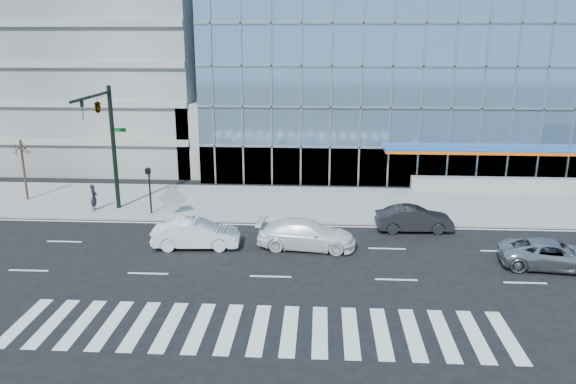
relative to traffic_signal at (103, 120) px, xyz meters
name	(u,v)px	position (x,y,z in m)	size (l,w,h in m)	color
ground	(277,246)	(11.00, -4.57, -6.16)	(160.00, 160.00, 0.00)	black
sidewalk	(286,203)	(11.00, 3.43, -6.09)	(120.00, 8.00, 0.15)	gray
theatre_building	(446,75)	(25.00, 21.43, 1.34)	(42.00, 26.00, 15.00)	#739CBF
parking_garage	(92,47)	(-9.00, 21.43, 3.84)	(24.00, 24.00, 20.00)	gray
ramp_block	(223,134)	(5.00, 13.43, -3.16)	(6.00, 8.00, 6.00)	gray
traffic_signal	(103,120)	(0.00, 0.00, 0.00)	(1.14, 5.74, 8.00)	black
ped_signal_post	(149,183)	(2.50, 0.37, -4.02)	(0.30, 0.33, 3.00)	black
street_tree_near	(21,148)	(-7.00, 2.93, -2.39)	(1.10, 1.10, 4.23)	#332319
silver_suv	(552,254)	(24.87, -6.64, -5.46)	(2.33, 5.05, 1.40)	#ABAAAF
white_suv	(306,234)	(12.61, -4.67, -5.39)	(2.17, 5.33, 1.55)	white
white_sedan	(196,234)	(6.61, -4.96, -5.39)	(1.64, 4.69, 1.55)	white
dark_sedan	(414,219)	(18.87, -1.57, -5.43)	(1.56, 4.47, 1.47)	black
pedestrian	(94,197)	(-1.37, 0.81, -5.15)	(0.63, 0.41, 1.73)	black
tilted_panel	(173,200)	(3.93, 0.43, -5.10)	(1.30, 0.06, 1.30)	#9E9E9E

